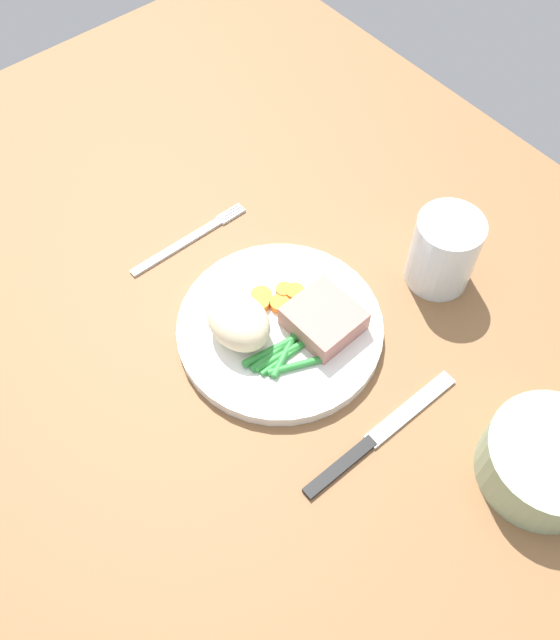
% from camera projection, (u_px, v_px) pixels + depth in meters
% --- Properties ---
extents(dining_table, '(1.20, 0.90, 0.02)m').
position_uv_depth(dining_table, '(273.00, 323.00, 0.79)').
color(dining_table, brown).
rests_on(dining_table, ground).
extents(dinner_plate, '(0.23, 0.23, 0.02)m').
position_uv_depth(dinner_plate, '(280.00, 329.00, 0.76)').
color(dinner_plate, white).
rests_on(dinner_plate, dining_table).
extents(meat_portion, '(0.08, 0.07, 0.03)m').
position_uv_depth(meat_portion, '(324.00, 319.00, 0.74)').
color(meat_portion, '#B2756B').
rests_on(meat_portion, dinner_plate).
extents(mashed_potatoes, '(0.08, 0.06, 0.05)m').
position_uv_depth(mashed_potatoes, '(238.00, 321.00, 0.73)').
color(mashed_potatoes, beige).
rests_on(mashed_potatoes, dinner_plate).
extents(carrot_slices, '(0.05, 0.06, 0.01)m').
position_uv_depth(carrot_slices, '(278.00, 297.00, 0.77)').
color(carrot_slices, orange).
rests_on(carrot_slices, dinner_plate).
extents(green_beans, '(0.06, 0.09, 0.01)m').
position_uv_depth(green_beans, '(283.00, 353.00, 0.73)').
color(green_beans, '#2D8C38').
rests_on(green_beans, dinner_plate).
extents(fork, '(0.01, 0.17, 0.00)m').
position_uv_depth(fork, '(189.00, 240.00, 0.84)').
color(fork, silver).
rests_on(fork, dining_table).
extents(knife, '(0.02, 0.21, 0.01)m').
position_uv_depth(knife, '(378.00, 436.00, 0.70)').
color(knife, black).
rests_on(knife, dining_table).
extents(water_glass, '(0.08, 0.08, 0.09)m').
position_uv_depth(water_glass, '(442.00, 255.00, 0.77)').
color(water_glass, silver).
rests_on(water_glass, dining_table).
extents(salad_bowl, '(0.13, 0.13, 0.06)m').
position_uv_depth(salad_bowl, '(547.00, 460.00, 0.65)').
color(salad_bowl, '#99B28C').
rests_on(salad_bowl, dining_table).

